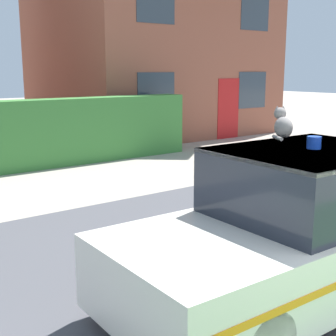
% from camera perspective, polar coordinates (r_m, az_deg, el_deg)
% --- Properties ---
extents(road_strip, '(28.00, 5.58, 0.01)m').
position_cam_1_polar(road_strip, '(6.16, 0.84, -10.95)').
color(road_strip, '#4C4C51').
rests_on(road_strip, ground).
extents(garden_hedge, '(9.23, 0.69, 1.69)m').
position_cam_1_polar(garden_hedge, '(11.87, -17.03, 3.85)').
color(garden_hedge, '#3D7F38').
rests_on(garden_hedge, ground).
extents(police_car, '(4.49, 1.83, 1.70)m').
position_cam_1_polar(police_car, '(5.27, 16.15, -7.10)').
color(police_car, black).
rests_on(police_car, road_strip).
extents(cat, '(0.32, 0.31, 0.32)m').
position_cam_1_polar(cat, '(4.91, 13.78, 5.10)').
color(cat, gray).
rests_on(cat, police_car).
extents(house_right, '(8.23, 6.93, 8.08)m').
position_cam_1_polar(house_right, '(18.71, -2.04, 17.15)').
color(house_right, '#93513D').
rests_on(house_right, ground).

